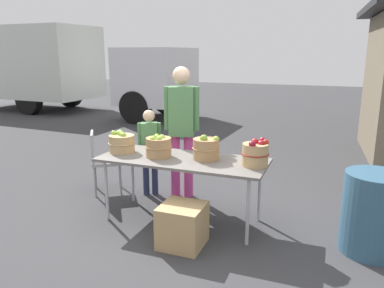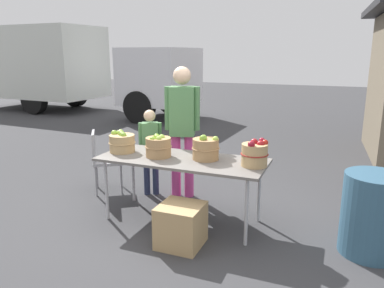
{
  "view_description": "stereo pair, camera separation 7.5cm",
  "coord_description": "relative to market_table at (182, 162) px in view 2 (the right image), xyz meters",
  "views": [
    {
      "loc": [
        1.55,
        -3.73,
        1.91
      ],
      "look_at": [
        0.0,
        0.3,
        0.85
      ],
      "focal_mm": 34.86,
      "sensor_mm": 36.0,
      "label": 1
    },
    {
      "loc": [
        1.62,
        -3.7,
        1.91
      ],
      "look_at": [
        0.0,
        0.3,
        0.85
      ],
      "focal_mm": 34.86,
      "sensor_mm": 36.0,
      "label": 2
    }
  ],
  "objects": [
    {
      "name": "ground_plane",
      "position": [
        0.0,
        0.0,
        -0.71
      ],
      "size": [
        40.0,
        40.0,
        0.0
      ],
      "primitive_type": "plane",
      "color": "#38383A"
    },
    {
      "name": "market_table",
      "position": [
        0.0,
        0.0,
        0.0
      ],
      "size": [
        1.9,
        0.76,
        0.75
      ],
      "color": "slate",
      "rests_on": "ground"
    },
    {
      "name": "apple_basket_green_0",
      "position": [
        -0.79,
        0.0,
        0.16
      ],
      "size": [
        0.32,
        0.32,
        0.26
      ],
      "color": "tan",
      "rests_on": "market_table"
    },
    {
      "name": "apple_basket_green_1",
      "position": [
        -0.28,
        -0.03,
        0.17
      ],
      "size": [
        0.31,
        0.31,
        0.26
      ],
      "color": "#A87F51",
      "rests_on": "market_table"
    },
    {
      "name": "apple_basket_green_2",
      "position": [
        0.26,
        0.07,
        0.17
      ],
      "size": [
        0.31,
        0.31,
        0.29
      ],
      "color": "#A87F51",
      "rests_on": "market_table"
    },
    {
      "name": "apple_basket_red_0",
      "position": [
        0.82,
        0.02,
        0.18
      ],
      "size": [
        0.29,
        0.29,
        0.29
      ],
      "color": "tan",
      "rests_on": "market_table"
    },
    {
      "name": "vendor_adult",
      "position": [
        -0.3,
        0.7,
        0.32
      ],
      "size": [
        0.45,
        0.31,
        1.74
      ],
      "rotation": [
        0.0,
        0.0,
        3.43
      ],
      "color": "#CC3F8C",
      "rests_on": "ground"
    },
    {
      "name": "child_customer",
      "position": [
        -0.73,
        0.6,
        -0.01
      ],
      "size": [
        0.29,
        0.24,
        1.18
      ],
      "rotation": [
        0.0,
        0.0,
        3.6
      ],
      "color": "#262D4C",
      "rests_on": "ground"
    },
    {
      "name": "box_truck",
      "position": [
        -6.97,
        6.34,
        0.78
      ],
      "size": [
        7.79,
        2.5,
        2.75
      ],
      "rotation": [
        0.0,
        0.0,
        -0.04
      ],
      "color": "silver",
      "rests_on": "ground"
    },
    {
      "name": "folding_chair",
      "position": [
        -1.4,
        0.45,
        -0.2
      ],
      "size": [
        0.56,
        0.56,
        0.86
      ],
      "rotation": [
        0.0,
        0.0,
        2.17
      ],
      "color": "#99999E",
      "rests_on": "ground"
    },
    {
      "name": "trash_barrel",
      "position": [
        1.99,
        0.01,
        -0.3
      ],
      "size": [
        0.57,
        0.57,
        0.8
      ],
      "primitive_type": "cylinder",
      "color": "#335972",
      "rests_on": "ground"
    },
    {
      "name": "produce_crate",
      "position": [
        0.22,
        -0.54,
        -0.49
      ],
      "size": [
        0.43,
        0.43,
        0.43
      ],
      "primitive_type": "cube",
      "color": "tan",
      "rests_on": "ground"
    }
  ]
}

